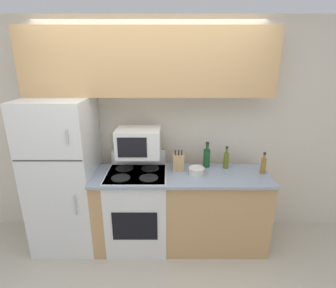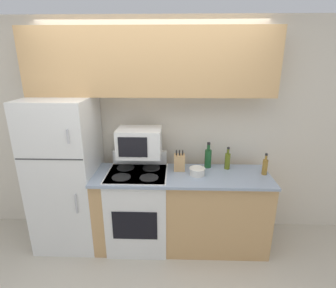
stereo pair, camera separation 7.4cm
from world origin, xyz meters
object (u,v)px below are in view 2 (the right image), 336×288
(knife_block, at_px, (179,162))
(bowl, at_px, (197,171))
(refrigerator, at_px, (67,174))
(bottle_wine_green, at_px, (208,158))
(microwave, at_px, (139,142))
(bottle_vinegar, at_px, (265,166))
(bottle_olive_oil, at_px, (227,160))
(stove, at_px, (138,208))

(knife_block, xyz_separation_m, bowl, (0.19, -0.13, -0.05))
(refrigerator, height_order, bottle_wine_green, refrigerator)
(refrigerator, distance_m, microwave, 0.92)
(bottle_vinegar, distance_m, bottle_wine_green, 0.62)
(refrigerator, bearing_deg, bowl, -3.24)
(refrigerator, relative_size, bottle_vinegar, 7.17)
(bottle_olive_oil, bearing_deg, knife_block, -174.45)
(bottle_vinegar, bearing_deg, bottle_wine_green, 163.37)
(refrigerator, relative_size, knife_block, 7.12)
(bottle_wine_green, distance_m, bottle_olive_oil, 0.22)
(microwave, height_order, bottle_olive_oil, microwave)
(stove, relative_size, knife_block, 4.45)
(microwave, bearing_deg, bowl, -10.57)
(knife_block, relative_size, bottle_olive_oil, 0.93)
(refrigerator, xyz_separation_m, knife_block, (1.28, 0.04, 0.14))
(refrigerator, height_order, stove, refrigerator)
(stove, height_order, bottle_olive_oil, bottle_olive_oil)
(bowl, bearing_deg, bottle_wine_green, 57.51)
(microwave, bearing_deg, refrigerator, -177.63)
(microwave, xyz_separation_m, knife_block, (0.44, 0.01, -0.24))
(microwave, bearing_deg, knife_block, 1.04)
(bottle_wine_green, xyz_separation_m, bottle_olive_oil, (0.22, -0.04, -0.02))
(bowl, relative_size, bottle_wine_green, 0.58)
(stove, relative_size, bottle_vinegar, 4.48)
(stove, xyz_separation_m, microwave, (0.02, 0.10, 0.76))
(bowl, bearing_deg, bottle_vinegar, 3.07)
(refrigerator, height_order, knife_block, refrigerator)
(stove, height_order, bowl, stove)
(bowl, height_order, bottle_wine_green, bottle_wine_green)
(refrigerator, distance_m, bottle_olive_oil, 1.83)
(refrigerator, relative_size, bowl, 9.97)
(bottle_wine_green, bearing_deg, refrigerator, -175.27)
(stove, height_order, bottle_vinegar, bottle_vinegar)
(knife_block, relative_size, bottle_vinegar, 1.01)
(knife_block, distance_m, bottle_olive_oil, 0.55)
(refrigerator, distance_m, bottle_wine_green, 1.62)
(bottle_vinegar, height_order, bottle_wine_green, bottle_wine_green)
(bowl, xyz_separation_m, bottle_vinegar, (0.73, 0.04, 0.05))
(bottle_vinegar, bearing_deg, refrigerator, 178.86)
(microwave, xyz_separation_m, bottle_olive_oil, (0.98, 0.06, -0.23))
(knife_block, height_order, bottle_wine_green, bottle_wine_green)
(refrigerator, xyz_separation_m, microwave, (0.84, 0.03, 0.37))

